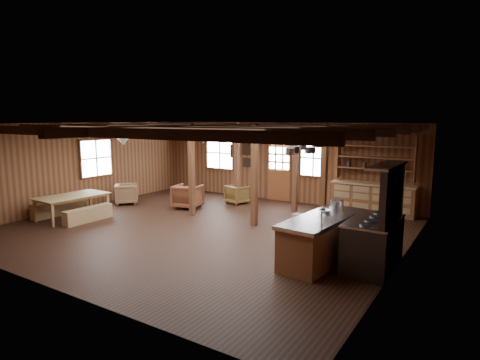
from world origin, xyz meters
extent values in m
cube|color=black|center=(0.00, 0.00, -0.01)|extent=(10.00, 9.00, 0.02)
cube|color=black|center=(0.00, 0.00, 2.81)|extent=(10.00, 9.00, 0.02)
cube|color=#542C18|center=(-5.01, 0.00, 1.40)|extent=(0.02, 9.00, 2.80)
cube|color=#542C18|center=(5.01, 0.00, 1.40)|extent=(0.02, 9.00, 2.80)
cube|color=#542C18|center=(0.00, 4.51, 1.40)|extent=(10.00, 0.02, 2.80)
cube|color=#542C18|center=(0.00, -4.51, 1.40)|extent=(10.00, 0.02, 2.80)
cube|color=black|center=(0.00, -3.50, 2.68)|extent=(9.80, 0.12, 0.18)
cube|color=black|center=(0.00, -2.00, 2.68)|extent=(9.80, 0.12, 0.18)
cube|color=black|center=(0.00, -0.50, 2.68)|extent=(9.80, 0.12, 0.18)
cube|color=black|center=(0.00, 1.00, 2.68)|extent=(9.80, 0.12, 0.18)
cube|color=black|center=(0.00, 2.50, 2.68)|extent=(9.80, 0.12, 0.18)
cube|color=black|center=(0.00, 3.80, 2.68)|extent=(9.80, 0.12, 0.18)
cube|color=black|center=(0.00, 0.00, 2.68)|extent=(0.18, 8.82, 0.18)
cube|color=#452813|center=(-1.20, 1.00, 1.40)|extent=(0.15, 0.15, 2.80)
cube|color=#452813|center=(-1.00, 3.20, 1.40)|extent=(0.15, 0.15, 2.80)
cube|color=#452813|center=(1.00, 1.00, 1.40)|extent=(0.15, 0.15, 2.80)
cube|color=#452813|center=(1.20, 3.20, 1.40)|extent=(0.15, 0.15, 2.80)
cube|color=#452813|center=(2.60, 2.00, 1.40)|extent=(0.15, 0.15, 2.80)
cube|color=brown|center=(0.00, 4.45, 0.55)|extent=(0.90, 0.06, 1.10)
cube|color=#452813|center=(-0.48, 4.45, 1.05)|extent=(0.06, 0.08, 2.10)
cube|color=#452813|center=(0.48, 4.45, 1.05)|extent=(0.06, 0.08, 2.10)
cube|color=#452813|center=(0.00, 4.45, 2.12)|extent=(1.02, 0.08, 0.06)
cube|color=white|center=(0.00, 4.45, 1.55)|extent=(0.84, 0.02, 0.90)
cube|color=white|center=(-2.60, 4.46, 1.60)|extent=(1.20, 0.02, 1.20)
cube|color=#452813|center=(-2.60, 4.46, 1.60)|extent=(1.32, 0.06, 1.32)
cube|color=white|center=(1.30, 4.46, 1.60)|extent=(0.90, 0.02, 1.20)
cube|color=#452813|center=(1.30, 4.46, 1.60)|extent=(1.02, 0.06, 1.32)
cube|color=white|center=(-4.96, 0.50, 1.60)|extent=(0.02, 1.20, 1.20)
cube|color=#452813|center=(-4.96, 0.50, 1.60)|extent=(0.14, 1.24, 1.32)
cube|color=silver|center=(-1.30, 4.46, 1.80)|extent=(0.50, 0.03, 0.40)
cube|color=black|center=(-1.30, 4.45, 1.80)|extent=(0.55, 0.02, 0.45)
cube|color=silver|center=(-1.90, 4.46, 1.70)|extent=(0.35, 0.03, 0.45)
cube|color=black|center=(-1.90, 4.45, 1.70)|extent=(0.40, 0.02, 0.50)
cube|color=silver|center=(-1.30, 4.46, 1.30)|extent=(0.40, 0.03, 0.30)
cube|color=black|center=(-1.30, 4.45, 1.30)|extent=(0.45, 0.02, 0.35)
cube|color=brown|center=(3.40, 4.20, 0.45)|extent=(2.50, 0.55, 0.90)
cube|color=olive|center=(3.40, 4.18, 0.93)|extent=(2.55, 0.60, 0.06)
cube|color=brown|center=(3.40, 4.25, 1.40)|extent=(2.30, 0.35, 0.04)
cube|color=brown|center=(3.40, 4.25, 1.75)|extent=(2.30, 0.35, 0.04)
cube|color=brown|center=(3.40, 4.25, 2.10)|extent=(2.30, 0.35, 0.04)
cube|color=brown|center=(2.25, 4.25, 1.75)|extent=(0.04, 0.35, 1.40)
cube|color=brown|center=(4.55, 4.25, 1.75)|extent=(0.04, 0.35, 1.40)
cylinder|color=#313134|center=(-3.00, 0.00, 2.58)|extent=(0.02, 0.02, 0.45)
cone|color=white|center=(-3.00, 0.00, 2.25)|extent=(0.36, 0.36, 0.22)
cylinder|color=#313134|center=(-1.50, 2.00, 2.58)|extent=(0.02, 0.02, 0.45)
cone|color=white|center=(-1.50, 2.00, 2.25)|extent=(0.36, 0.36, 0.22)
cylinder|color=#313134|center=(2.93, 0.30, 2.55)|extent=(0.04, 3.00, 0.04)
cylinder|color=#313134|center=(3.02, -1.05, 2.45)|extent=(0.01, 0.01, 0.20)
cylinder|color=silver|center=(3.02, -1.05, 2.28)|extent=(0.20, 0.20, 0.14)
cylinder|color=#313134|center=(2.88, -0.60, 2.45)|extent=(0.01, 0.01, 0.20)
cylinder|color=#313134|center=(2.88, -0.60, 2.28)|extent=(0.26, 0.26, 0.14)
cylinder|color=#313134|center=(2.89, -0.15, 2.47)|extent=(0.01, 0.01, 0.16)
cylinder|color=silver|center=(2.89, -0.15, 2.32)|extent=(0.19, 0.19, 0.14)
cylinder|color=#313134|center=(2.89, 0.30, 2.42)|extent=(0.01, 0.01, 0.27)
cylinder|color=#313134|center=(2.89, 0.30, 2.21)|extent=(0.24, 0.24, 0.14)
cylinder|color=#313134|center=(2.88, 0.75, 2.47)|extent=(0.01, 0.01, 0.16)
cylinder|color=silver|center=(2.88, 0.75, 2.32)|extent=(0.25, 0.25, 0.14)
cylinder|color=#313134|center=(2.92, 1.20, 2.47)|extent=(0.01, 0.01, 0.16)
cylinder|color=#313134|center=(2.92, 1.20, 2.32)|extent=(0.26, 0.26, 0.14)
cylinder|color=#313134|center=(2.89, 1.65, 2.47)|extent=(0.01, 0.01, 0.16)
cylinder|color=silver|center=(2.89, 1.65, 2.32)|extent=(0.24, 0.24, 0.14)
cube|color=brown|center=(3.60, -0.65, 0.43)|extent=(1.01, 2.46, 0.86)
cube|color=silver|center=(3.60, -0.65, 0.90)|extent=(1.10, 2.57, 0.08)
cylinder|color=#313134|center=(3.60, -1.25, 0.90)|extent=(0.44, 0.44, 0.06)
cylinder|color=silver|center=(3.80, -1.25, 1.05)|extent=(0.03, 0.03, 0.30)
cube|color=olive|center=(2.10, 1.56, 0.17)|extent=(0.43, 0.35, 0.34)
cube|color=#313134|center=(4.60, -0.54, 0.48)|extent=(0.85, 1.59, 0.95)
cube|color=silver|center=(4.60, -0.54, 0.97)|extent=(0.87, 1.61, 0.04)
cube|color=#313134|center=(4.92, -0.54, 1.53)|extent=(0.12, 1.59, 1.06)
cube|color=silver|center=(4.80, -0.54, 2.06)|extent=(0.40, 1.69, 0.05)
imported|color=#9C7D47|center=(-3.90, -1.20, 0.35)|extent=(1.20, 2.02, 0.69)
cube|color=olive|center=(-4.65, -1.20, 0.23)|extent=(0.31, 1.65, 0.45)
cube|color=olive|center=(-3.24, -1.20, 0.21)|extent=(0.28, 1.50, 0.41)
imported|color=brown|center=(-1.97, 1.71, 0.39)|extent=(1.02, 1.03, 0.78)
imported|color=brown|center=(-0.97, 3.21, 0.32)|extent=(0.86, 0.88, 0.64)
imported|color=olive|center=(-4.20, 1.09, 0.35)|extent=(1.06, 1.06, 0.69)
cylinder|color=silver|center=(3.58, 0.26, 1.04)|extent=(0.32, 0.32, 0.19)
imported|color=silver|center=(3.51, -0.26, 0.97)|extent=(0.32, 0.32, 0.06)
camera|label=1|loc=(6.47, -8.33, 2.93)|focal=30.00mm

